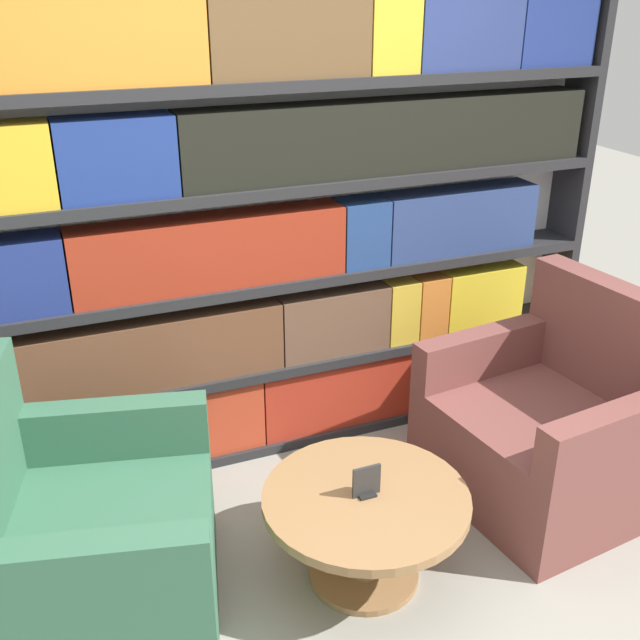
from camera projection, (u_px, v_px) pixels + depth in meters
The scene contains 6 objects.
ground_plane at pixel (367, 600), 2.96m from camera, with size 14.00×14.00×0.00m, color gray.
bookshelf at pixel (266, 236), 3.55m from camera, with size 3.59×0.30×2.28m.
armchair_left at pixel (83, 547), 2.77m from camera, with size 1.06×1.12×0.98m.
armchair_right at pixel (551, 429), 3.49m from camera, with size 0.97×1.03×0.98m.
coffee_table at pixel (365, 518), 2.96m from camera, with size 0.82×0.82×0.41m.
table_sign at pixel (366, 483), 2.89m from camera, with size 0.12×0.06×0.13m.
Camera 1 is at (-1.01, -2.00, 2.24)m, focal length 42.00 mm.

